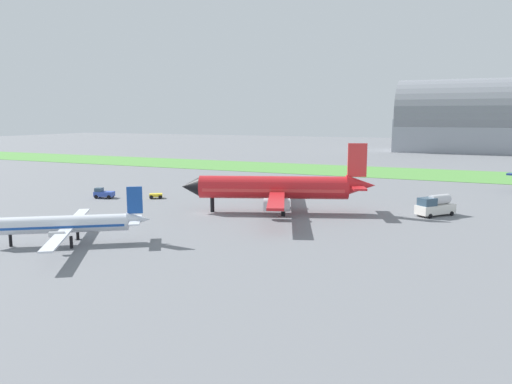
{
  "coord_description": "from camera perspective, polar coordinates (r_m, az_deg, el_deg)",
  "views": [
    {
      "loc": [
        39.05,
        -67.48,
        15.38
      ],
      "look_at": [
        6.75,
        6.08,
        3.0
      ],
      "focal_mm": 34.49,
      "sensor_mm": 36.0,
      "label": 1
    }
  ],
  "objects": [
    {
      "name": "baggage_cart_by_runway",
      "position": [
        95.02,
        -11.53,
        -0.39
      ],
      "size": [
        2.95,
        2.76,
        0.9
      ],
      "rotation": [
        0.0,
        0.0,
        0.58
      ],
      "color": "yellow",
      "rests_on": "ground_plane"
    },
    {
      "name": "ground_plane",
      "position": [
        79.47,
        -6.24,
        -2.45
      ],
      "size": [
        600.0,
        600.0,
        0.0
      ],
      "primitive_type": "plane",
      "color": "slate"
    },
    {
      "name": "airplane_midfield_jet",
      "position": [
        78.83,
        2.47,
        0.48
      ],
      "size": [
        30.29,
        30.53,
        11.22
      ],
      "rotation": [
        0.0,
        0.0,
        3.49
      ],
      "color": "red",
      "rests_on": "ground_plane"
    },
    {
      "name": "fuel_truck_midfield",
      "position": [
        81.67,
        20.05,
        -1.5
      ],
      "size": [
        6.0,
        6.54,
        3.29
      ],
      "rotation": [
        0.0,
        0.0,
        4.02
      ],
      "color": "white",
      "rests_on": "ground_plane"
    },
    {
      "name": "grass_taxiway_strip",
      "position": [
        144.75,
        7.92,
        2.59
      ],
      "size": [
        360.0,
        28.0,
        0.08
      ],
      "primitive_type": "cube",
      "color": "#549342",
      "rests_on": "ground_plane"
    },
    {
      "name": "airplane_foreground_turboprop",
      "position": [
        63.73,
        -20.94,
        -3.47
      ],
      "size": [
        17.45,
        19.9,
        6.88
      ],
      "rotation": [
        0.0,
        0.0,
        3.73
      ],
      "color": "silver",
      "rests_on": "ground_plane"
    },
    {
      "name": "pushback_tug_near_gate",
      "position": [
        97.85,
        -17.29,
        -0.14
      ],
      "size": [
        3.97,
        2.92,
        1.95
      ],
      "rotation": [
        0.0,
        0.0,
        3.44
      ],
      "color": "#334FB2",
      "rests_on": "ground_plane"
    },
    {
      "name": "hangar_distant",
      "position": [
        231.77,
        22.94,
        7.69
      ],
      "size": [
        55.96,
        28.83,
        31.27
      ],
      "color": "#9399A3",
      "rests_on": "ground_plane"
    }
  ]
}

